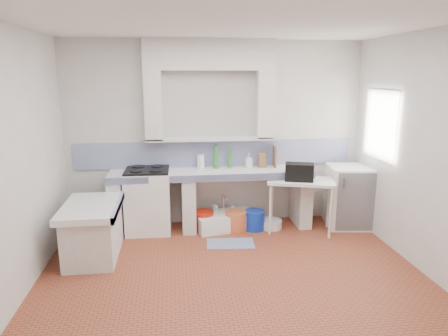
{
  "coord_description": "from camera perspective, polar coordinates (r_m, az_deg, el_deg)",
  "views": [
    {
      "loc": [
        -0.65,
        -4.12,
        2.31
      ],
      "look_at": [
        0.0,
        1.0,
        1.1
      ],
      "focal_mm": 32.43,
      "sensor_mm": 36.0,
      "label": 1
    }
  ],
  "objects": [
    {
      "name": "floor",
      "position": [
        4.76,
        1.57,
        -15.8
      ],
      "size": [
        4.5,
        4.5,
        0.0
      ],
      "primitive_type": "plane",
      "color": "brown",
      "rests_on": "ground"
    },
    {
      "name": "ceiling",
      "position": [
        4.2,
        1.82,
        19.9
      ],
      "size": [
        4.5,
        4.5,
        0.0
      ],
      "primitive_type": "plane",
      "rotation": [
        3.14,
        0.0,
        0.0
      ],
      "color": "silver",
      "rests_on": "ground"
    },
    {
      "name": "wall_back",
      "position": [
        6.22,
        -1.16,
        4.78
      ],
      "size": [
        4.5,
        0.0,
        4.5
      ],
      "primitive_type": "plane",
      "rotation": [
        1.57,
        0.0,
        0.0
      ],
      "color": "silver",
      "rests_on": "ground"
    },
    {
      "name": "wall_front",
      "position": [
        2.39,
        9.16,
        -9.29
      ],
      "size": [
        4.5,
        0.0,
        4.5
      ],
      "primitive_type": "plane",
      "rotation": [
        -1.57,
        0.0,
        0.0
      ],
      "color": "silver",
      "rests_on": "ground"
    },
    {
      "name": "wall_left",
      "position": [
        4.51,
        -27.84,
        0.02
      ],
      "size": [
        0.0,
        4.5,
        4.5
      ],
      "primitive_type": "plane",
      "rotation": [
        1.57,
        0.0,
        1.57
      ],
      "color": "silver",
      "rests_on": "ground"
    },
    {
      "name": "wall_right",
      "position": [
        5.12,
        27.45,
        1.46
      ],
      "size": [
        0.0,
        4.5,
        4.5
      ],
      "primitive_type": "plane",
      "rotation": [
        1.57,
        0.0,
        -1.57
      ],
      "color": "silver",
      "rests_on": "ground"
    },
    {
      "name": "alcove_mass",
      "position": [
        6.02,
        -2.06,
        15.71
      ],
      "size": [
        1.9,
        0.25,
        0.45
      ],
      "primitive_type": "cube",
      "color": "silver",
      "rests_on": "ground"
    },
    {
      "name": "window_frame",
      "position": [
        6.18,
        22.76,
        5.58
      ],
      "size": [
        0.35,
        0.86,
        1.06
      ],
      "primitive_type": "cube",
      "color": "#361C11",
      "rests_on": "ground"
    },
    {
      "name": "lace_valance",
      "position": [
        6.08,
        21.88,
        9.15
      ],
      "size": [
        0.01,
        0.84,
        0.24
      ],
      "primitive_type": "cube",
      "color": "white",
      "rests_on": "ground"
    },
    {
      "name": "counter_slab",
      "position": [
        6.02,
        -1.78,
        -0.74
      ],
      "size": [
        3.0,
        0.6,
        0.08
      ],
      "primitive_type": "cube",
      "color": "white",
      "rests_on": "ground"
    },
    {
      "name": "counter_lip",
      "position": [
        5.75,
        -1.51,
        -1.41
      ],
      "size": [
        3.0,
        0.04,
        0.1
      ],
      "primitive_type": "cube",
      "color": "navy",
      "rests_on": "ground"
    },
    {
      "name": "counter_pier_left",
      "position": [
        6.18,
        -14.84,
        -5.17
      ],
      "size": [
        0.2,
        0.55,
        0.82
      ],
      "primitive_type": "cube",
      "color": "silver",
      "rests_on": "ground"
    },
    {
      "name": "counter_pier_mid",
      "position": [
        6.12,
        -5.02,
        -4.93
      ],
      "size": [
        0.2,
        0.55,
        0.82
      ],
      "primitive_type": "cube",
      "color": "silver",
      "rests_on": "ground"
    },
    {
      "name": "counter_pier_right",
      "position": [
        6.42,
        10.82,
        -4.25
      ],
      "size": [
        0.2,
        0.55,
        0.82
      ],
      "primitive_type": "cube",
      "color": "silver",
      "rests_on": "ground"
    },
    {
      "name": "peninsula_top",
      "position": [
        5.39,
        -18.19,
        -5.32
      ],
      "size": [
        0.7,
        1.1,
        0.08
      ],
      "primitive_type": "cube",
      "color": "white",
      "rests_on": "ground"
    },
    {
      "name": "peninsula_base",
      "position": [
        5.5,
        -17.93,
        -8.78
      ],
      "size": [
        0.6,
        1.0,
        0.62
      ],
      "primitive_type": "cube",
      "color": "silver",
      "rests_on": "ground"
    },
    {
      "name": "peninsula_lip",
      "position": [
        5.33,
        -14.7,
        -5.28
      ],
      "size": [
        0.04,
        1.1,
        0.1
      ],
      "primitive_type": "cube",
      "color": "navy",
      "rests_on": "ground"
    },
    {
      "name": "backsplash",
      "position": [
        6.26,
        -1.13,
        2.04
      ],
      "size": [
        4.27,
        0.03,
        0.4
      ],
      "primitive_type": "cube",
      "color": "navy",
      "rests_on": "ground"
    },
    {
      "name": "stove",
      "position": [
        6.13,
        -10.6,
        -4.59
      ],
      "size": [
        0.67,
        0.65,
        0.92
      ],
      "primitive_type": "cube",
      "rotation": [
        0.0,
        0.0,
        -0.03
      ],
      "color": "white",
      "rests_on": "ground"
    },
    {
      "name": "sink",
      "position": [
        6.22,
        0.12,
        -7.54
      ],
      "size": [
        0.97,
        0.66,
        0.21
      ],
      "primitive_type": "cube",
      "rotation": [
        0.0,
        0.0,
        0.23
      ],
      "color": "white",
      "rests_on": "ground"
    },
    {
      "name": "side_table",
      "position": [
        6.14,
        10.65,
        -5.19
      ],
      "size": [
        1.07,
        0.79,
        0.04
      ],
      "primitive_type": "cube",
      "rotation": [
        0.0,
        0.0,
        -0.3
      ],
      "color": "white",
      "rests_on": "ground"
    },
    {
      "name": "fridge",
      "position": [
        6.51,
        17.05,
        -3.83
      ],
      "size": [
        0.68,
        0.68,
        0.94
      ],
      "primitive_type": "cube",
      "rotation": [
        0.0,
        0.0,
        -0.14
      ],
      "color": "white",
      "rests_on": "ground"
    },
    {
      "name": "bucket_red",
      "position": [
        6.15,
        -2.93,
        -7.41
      ],
      "size": [
        0.39,
        0.39,
        0.29
      ],
      "primitive_type": "cylinder",
      "rotation": [
        0.0,
        0.0,
        0.32
      ],
      "color": "#BA1C0A",
      "rests_on": "ground"
    },
    {
      "name": "bucket_orange",
      "position": [
        6.13,
        1.69,
        -7.47
      ],
      "size": [
        0.41,
        0.41,
        0.29
      ],
      "primitive_type": "cylinder",
      "rotation": [
        0.0,
        0.0,
        -0.38
      ],
      "color": "#D66233",
      "rests_on": "ground"
    },
    {
      "name": "bucket_blue",
      "position": [
        6.19,
        4.3,
        -7.32
      ],
      "size": [
        0.39,
        0.39,
        0.29
      ],
      "primitive_type": "cylinder",
      "rotation": [
        0.0,
        0.0,
        0.31
      ],
      "color": "#1132AA",
      "rests_on": "ground"
    },
    {
      "name": "basin_white",
      "position": [
        6.28,
        6.64,
        -7.84
      ],
      "size": [
        0.34,
        0.34,
        0.13
      ],
      "primitive_type": "cylinder",
      "rotation": [
        0.0,
        0.0,
        -0.01
      ],
      "color": "white",
      "rests_on": "ground"
    },
    {
      "name": "water_bottle_a",
      "position": [
        6.33,
        -1.24,
        -6.62
      ],
      "size": [
        0.11,
        0.11,
        0.33
      ],
      "primitive_type": "cylinder",
      "rotation": [
        0.0,
        0.0,
        0.3
      ],
      "color": "silver",
      "rests_on": "ground"
    },
    {
      "name": "water_bottle_b",
      "position": [
        6.41,
        1.17,
        -6.53
      ],
      "size": [
        0.1,
        0.1,
        0.29
      ],
      "primitive_type": "cylinder",
      "rotation": [
        0.0,
        0.0,
        0.37
      ],
      "color": "silver",
      "rests_on": "ground"
    },
    {
      "name": "black_bag",
      "position": [
        5.94,
        10.57,
        -0.56
      ],
      "size": [
        0.45,
        0.34,
        0.25
      ],
      "primitive_type": "cube",
      "rotation": [
        0.0,
        0.0,
        -0.3
      ],
      "color": "black",
      "rests_on": "side_table"
    },
    {
      "name": "green_bottle_a",
      "position": [
        6.13,
        -1.15,
        1.58
      ],
      "size": [
        0.1,
        0.1,
        0.35
      ],
      "primitive_type": "cylinder",
      "rotation": [
        0.0,
        0.0,
        -0.37
      ],
      "color": "#317731",
      "rests_on": "counter_slab"
    },
    {
      "name": "green_bottle_b",
      "position": [
        6.16,
        0.82,
        1.32
      ],
      "size": [
        0.07,
        0.07,
        0.28
      ],
      "primitive_type": "cylinder",
      "rotation": [
        0.0,
        0.0,
        -0.09
      ],
      "color": "#317731",
      "rests_on": "counter_slab"
    },
    {
      "name": "knife_block",
      "position": [
        6.24,
        5.37,
        1.12
      ],
      "size": [
        0.11,
        0.09,
        0.22
      ],
      "primitive_type": "cube",
      "rotation": [
        0.0,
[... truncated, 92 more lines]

